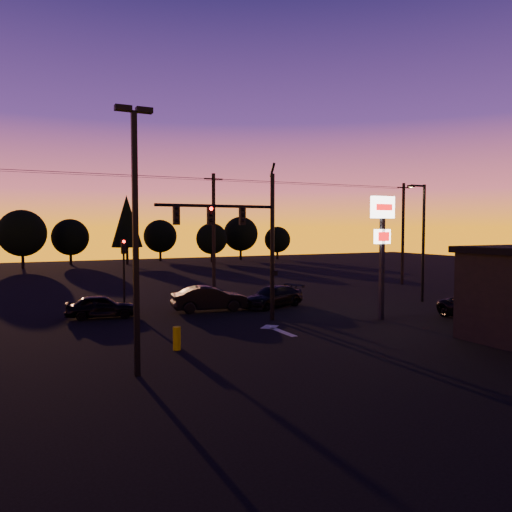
{
  "coord_description": "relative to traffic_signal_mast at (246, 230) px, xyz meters",
  "views": [
    {
      "loc": [
        -11.3,
        -19.96,
        5.12
      ],
      "look_at": [
        1.0,
        5.0,
        3.5
      ],
      "focal_mm": 35.0,
      "sensor_mm": 36.0,
      "label": 1
    }
  ],
  "objects": [
    {
      "name": "tree_7",
      "position": [
        21.1,
        47.01,
        -0.88
      ],
      "size": [
        5.36,
        5.36,
        6.74
      ],
      "color": "black",
      "rests_on": "ground"
    },
    {
      "name": "streetlight",
      "position": [
        14.01,
        1.51,
        -0.52
      ],
      "size": [
        1.55,
        0.35,
        8.0
      ],
      "color": "black",
      "rests_on": "ground"
    },
    {
      "name": "car_left",
      "position": [
        -6.71,
        4.9,
        -4.28
      ],
      "size": [
        4.08,
        2.18,
        1.32
      ],
      "primitive_type": "imported",
      "rotation": [
        0.0,
        0.0,
        1.41
      ],
      "color": "black",
      "rests_on": "ground"
    },
    {
      "name": "tree_5",
      "position": [
        9.1,
        50.01,
        -1.19
      ],
      "size": [
        4.95,
        4.95,
        6.22
      ],
      "color": "black",
      "rests_on": "ground"
    },
    {
      "name": "car_right",
      "position": [
        3.76,
        4.01,
        -4.27
      ],
      "size": [
        4.96,
        3.28,
        1.33
      ],
      "primitive_type": "imported",
      "rotation": [
        0.0,
        0.0,
        -1.23
      ],
      "color": "black",
      "rests_on": "ground"
    },
    {
      "name": "power_wires",
      "position": [
        2.1,
        10.01,
        3.63
      ],
      "size": [
        36.0,
        1.22,
        0.07
      ],
      "color": "black",
      "rests_on": "ground"
    },
    {
      "name": "car_mid",
      "position": [
        -0.38,
        4.38,
        -4.18
      ],
      "size": [
        4.77,
        2.21,
        1.51
      ],
      "primitive_type": "imported",
      "rotation": [
        0.0,
        0.0,
        1.43
      ],
      "color": "black",
      "rests_on": "ground"
    },
    {
      "name": "parking_lot_light",
      "position": [
        -7.4,
        -6.99,
        0.33
      ],
      "size": [
        1.25,
        0.3,
        9.14
      ],
      "color": "black",
      "rests_on": "ground"
    },
    {
      "name": "utility_pole_2",
      "position": [
        20.1,
        10.01,
        -0.34
      ],
      "size": [
        1.4,
        0.26,
        9.0
      ],
      "color": "black",
      "rests_on": "ground"
    },
    {
      "name": "ground",
      "position": [
        0.1,
        -3.99,
        -4.94
      ],
      "size": [
        120.0,
        120.0,
        0.0
      ],
      "primitive_type": "plane",
      "color": "black",
      "rests_on": "ground"
    },
    {
      "name": "tree_8",
      "position": [
        27.1,
        46.01,
        -1.82
      ],
      "size": [
        4.12,
        4.12,
        5.19
      ],
      "color": "black",
      "rests_on": "ground"
    },
    {
      "name": "traffic_signal_mast",
      "position": [
        0.0,
        0.0,
        0.0
      ],
      "size": [
        6.79,
        0.52,
        8.58
      ],
      "color": "black",
      "rests_on": "ground"
    },
    {
      "name": "bollard",
      "position": [
        -5.1,
        -4.1,
        -4.45
      ],
      "size": [
        0.33,
        0.33,
        0.98
      ],
      "primitive_type": "cylinder",
      "color": "#A6A800",
      "rests_on": "ground"
    },
    {
      "name": "tree_3",
      "position": [
        -3.9,
        48.01,
        -1.19
      ],
      "size": [
        4.95,
        4.95,
        6.22
      ],
      "color": "black",
      "rests_on": "ground"
    },
    {
      "name": "tree_2",
      "position": [
        -9.9,
        44.01,
        -0.57
      ],
      "size": [
        5.77,
        5.78,
        7.26
      ],
      "color": "black",
      "rests_on": "ground"
    },
    {
      "name": "utility_pole_1",
      "position": [
        2.1,
        10.01,
        -0.34
      ],
      "size": [
        1.4,
        0.26,
        9.0
      ],
      "color": "black",
      "rests_on": "ground"
    },
    {
      "name": "pylon_sign",
      "position": [
        7.1,
        -2.49,
        -0.02
      ],
      "size": [
        1.5,
        0.28,
        6.8
      ],
      "color": "black",
      "rests_on": "ground"
    },
    {
      "name": "suv_parked",
      "position": [
        11.72,
        -5.1,
        -4.29
      ],
      "size": [
        2.42,
        4.78,
        1.29
      ],
      "primitive_type": "imported",
      "rotation": [
        0.0,
        0.0,
        -0.06
      ],
      "color": "black",
      "rests_on": "ground"
    },
    {
      "name": "tree_6",
      "position": [
        15.1,
        44.01,
        -1.5
      ],
      "size": [
        4.54,
        4.54,
        5.71
      ],
      "color": "black",
      "rests_on": "ground"
    },
    {
      "name": "secondary_signal",
      "position": [
        -4.9,
        7.49,
        -2.07
      ],
      "size": [
        0.3,
        0.31,
        4.35
      ],
      "color": "black",
      "rests_on": "ground"
    },
    {
      "name": "lane_arrow",
      "position": [
        0.6,
        -2.33,
        -4.93
      ],
      "size": [
        1.2,
        3.1,
        0.01
      ],
      "color": "beige",
      "rests_on": "ground"
    },
    {
      "name": "tree_4",
      "position": [
        3.1,
        45.01,
        0.99
      ],
      "size": [
        4.18,
        4.18,
        9.5
      ],
      "color": "black",
      "rests_on": "ground"
    }
  ]
}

